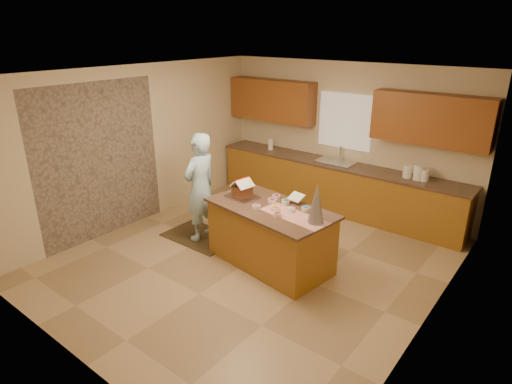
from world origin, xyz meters
TOP-DOWN VIEW (x-y plane):
  - floor at (0.00, 0.00)m, footprint 5.50×5.50m
  - ceiling at (0.00, 0.00)m, footprint 5.50×5.50m
  - wall_back at (0.00, 2.75)m, footprint 5.50×5.50m
  - wall_front at (0.00, -2.75)m, footprint 5.50×5.50m
  - wall_left at (-2.50, 0.00)m, footprint 5.50×5.50m
  - wall_right at (2.50, 0.00)m, footprint 5.50×5.50m
  - stone_accent at (-2.48, -0.80)m, footprint 0.00×2.50m
  - window_curtain at (0.00, 2.72)m, footprint 1.05×0.03m
  - back_counter_base at (0.00, 2.45)m, footprint 4.80×0.60m
  - back_counter_top at (0.00, 2.45)m, footprint 4.85×0.63m
  - upper_cabinet_left at (-1.55, 2.57)m, footprint 1.85×0.35m
  - upper_cabinet_right at (1.55, 2.57)m, footprint 1.85×0.35m
  - sink at (0.00, 2.45)m, footprint 0.70×0.45m
  - faucet at (0.00, 2.63)m, footprint 0.03×0.03m
  - island_base at (0.26, 0.07)m, footprint 1.87×1.12m
  - island_top at (0.26, 0.07)m, footprint 1.96×1.21m
  - table_runner at (0.70, 0.01)m, footprint 1.02×0.49m
  - baking_tray at (-0.28, 0.10)m, footprint 0.49×0.39m
  - cookbook at (0.46, 0.42)m, footprint 0.24×0.20m
  - tinsel_tree at (1.02, 0.01)m, footprint 0.24×0.24m
  - rug at (-1.15, 0.04)m, footprint 1.19×0.78m
  - boy at (-1.10, 0.04)m, footprint 0.43×0.65m
  - canister_a at (1.33, 2.45)m, footprint 0.15×0.15m
  - canister_b at (1.51, 2.45)m, footprint 0.17×0.17m
  - canister_c at (1.61, 2.45)m, footprint 0.13×0.13m
  - paper_towel at (-1.48, 2.45)m, footprint 0.10×0.10m
  - gingerbread_house at (-0.28, 0.10)m, footprint 0.30×0.31m
  - candy_bowls at (0.38, 0.13)m, footprint 0.70×0.64m

SIDE VIEW (x-z plane):
  - floor at x=0.00m, z-range 0.00..0.00m
  - rug at x=-1.15m, z-range 0.00..0.01m
  - island_base at x=0.26m, z-range 0.00..0.86m
  - back_counter_base at x=0.00m, z-range 0.00..0.88m
  - island_top at x=0.26m, z-range 0.86..0.90m
  - boy at x=-1.10m, z-range 0.01..1.77m
  - sink at x=0.00m, z-range 0.83..0.95m
  - back_counter_top at x=0.00m, z-range 0.88..0.92m
  - table_runner at x=0.70m, z-range 0.90..0.91m
  - baking_tray at x=-0.28m, z-range 0.90..0.92m
  - candy_bowls at x=0.38m, z-range 0.90..0.95m
  - cookbook at x=0.46m, z-range 0.94..1.03m
  - canister_c at x=1.61m, z-range 0.92..1.11m
  - canister_a at x=1.33m, z-range 0.92..1.13m
  - gingerbread_house at x=-0.28m, z-range 0.89..1.17m
  - paper_towel at x=-1.48m, z-range 0.92..1.14m
  - canister_b at x=1.51m, z-range 0.92..1.16m
  - faucet at x=0.00m, z-range 0.92..1.20m
  - tinsel_tree at x=1.02m, z-range 0.90..1.44m
  - stone_accent at x=-2.48m, z-range 0.00..2.50m
  - wall_back at x=0.00m, z-range 1.35..1.35m
  - wall_front at x=0.00m, z-range 1.35..1.35m
  - wall_left at x=-2.50m, z-range 1.35..1.35m
  - wall_right at x=2.50m, z-range 1.35..1.35m
  - window_curtain at x=0.00m, z-range 1.15..2.15m
  - upper_cabinet_left at x=-1.55m, z-range 1.50..2.30m
  - upper_cabinet_right at x=1.55m, z-range 1.50..2.30m
  - ceiling at x=0.00m, z-range 2.70..2.70m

